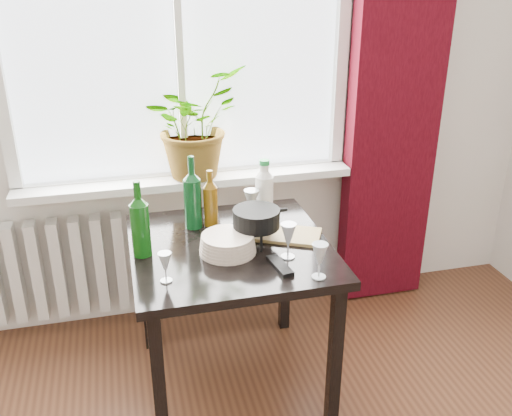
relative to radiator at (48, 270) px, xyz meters
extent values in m
cube|color=white|center=(0.75, 0.04, 1.22)|extent=(1.72, 0.08, 1.62)
cube|color=white|center=(0.75, -0.03, 0.44)|extent=(1.72, 0.20, 0.04)
cube|color=#32040C|center=(1.87, -0.06, 0.92)|extent=(0.50, 0.12, 2.56)
cube|color=silver|center=(0.00, 0.00, 0.00)|extent=(0.80, 0.10, 0.55)
cube|color=black|center=(0.85, -0.63, 0.34)|extent=(0.85, 0.85, 0.04)
cube|color=black|center=(0.48, -1.00, -0.03)|extent=(0.05, 0.05, 0.70)
cube|color=black|center=(0.48, -0.27, -0.03)|extent=(0.05, 0.05, 0.70)
cube|color=black|center=(1.21, -1.00, -0.03)|extent=(0.05, 0.05, 0.70)
cube|color=black|center=(1.21, -0.27, -0.03)|extent=(0.05, 0.05, 0.70)
imported|color=#377D21|center=(0.80, -0.01, 0.74)|extent=(0.66, 0.65, 0.55)
cylinder|color=beige|center=(0.83, -0.69, 0.40)|extent=(0.24, 0.24, 0.08)
cube|color=black|center=(1.00, -0.87, 0.37)|extent=(0.07, 0.17, 0.02)
cube|color=#A88B4C|center=(1.12, -0.61, 0.37)|extent=(0.33, 0.28, 0.01)
camera|label=1|loc=(0.43, -2.78, 1.50)|focal=40.00mm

